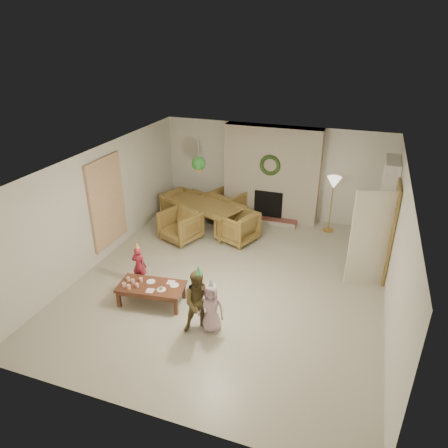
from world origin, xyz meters
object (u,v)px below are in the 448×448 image
at_px(dining_chair_far, 226,205).
at_px(coffee_table_top, 151,287).
at_px(dining_table, 205,216).
at_px(dining_chair_near, 180,226).
at_px(dining_chair_left, 181,206).
at_px(child_pink, 211,308).
at_px(dining_chair_right, 237,227).
at_px(child_red, 139,266).
at_px(child_plaid, 199,302).

height_order(dining_chair_far, coffee_table_top, dining_chair_far).
relative_size(dining_table, dining_chair_near, 2.34).
xyz_separation_m(dining_chair_left, child_pink, (2.39, -3.98, 0.08)).
xyz_separation_m(dining_chair_far, dining_chair_right, (0.69, -1.19, 0.00)).
xyz_separation_m(dining_chair_far, child_pink, (1.28, -4.47, 0.08)).
bearing_deg(dining_chair_far, dining_chair_near, 90.00).
xyz_separation_m(child_red, child_plaid, (1.69, -0.92, 0.16)).
xyz_separation_m(dining_chair_right, child_plaid, (0.40, -3.35, 0.20)).
height_order(child_red, child_pink, child_pink).
distance_m(child_plaid, child_pink, 0.23).
xyz_separation_m(dining_chair_far, child_red, (-0.59, -3.62, 0.04)).
height_order(coffee_table_top, child_pink, child_pink).
bearing_deg(child_pink, coffee_table_top, 159.86).
relative_size(dining_chair_right, child_plaid, 0.72).
xyz_separation_m(dining_table, dining_chair_right, (1.00, -0.39, 0.04)).
height_order(dining_table, dining_chair_far, dining_chair_far).
height_order(dining_chair_right, child_pink, child_pink).
height_order(dining_chair_near, dining_chair_far, same).
height_order(dining_chair_left, child_red, child_red).
bearing_deg(dining_chair_near, child_red, -67.67).
xyz_separation_m(dining_table, child_plaid, (1.41, -3.74, 0.24)).
relative_size(child_plaid, child_pink, 1.27).
distance_m(dining_chair_far, dining_chair_left, 1.22).
bearing_deg(child_pink, dining_chair_near, 118.47).
xyz_separation_m(dining_chair_left, coffee_table_top, (1.05, -3.62, -0.03)).
xyz_separation_m(dining_table, dining_chair_left, (-0.80, 0.31, 0.04)).
relative_size(dining_chair_left, child_plaid, 0.72).
distance_m(dining_table, dining_chair_right, 1.08).
height_order(dining_chair_right, child_plaid, child_plaid).
relative_size(coffee_table_top, child_red, 1.46).
xyz_separation_m(dining_chair_left, child_plaid, (2.21, -4.05, 0.20)).
relative_size(child_red, child_pink, 0.92).
distance_m(dining_table, child_pink, 4.00).
relative_size(dining_table, coffee_table_top, 1.59).
distance_m(dining_chair_right, child_red, 2.75).
relative_size(dining_chair_right, child_red, 0.99).
relative_size(dining_chair_far, child_pink, 0.92).
height_order(dining_table, dining_chair_near, dining_chair_near).
distance_m(dining_chair_far, child_plaid, 4.68).
distance_m(dining_table, child_plaid, 4.00).
bearing_deg(child_red, coffee_table_top, 134.79).
distance_m(dining_chair_left, child_pink, 4.65).
bearing_deg(dining_chair_left, dining_chair_far, -45.00).
bearing_deg(coffee_table_top, child_plaid, -27.92).
distance_m(dining_chair_near, child_pink, 3.44).
bearing_deg(child_plaid, dining_table, 82.25).
distance_m(dining_chair_far, dining_chair_right, 1.38).
xyz_separation_m(dining_chair_near, dining_chair_right, (1.32, 0.41, 0.00)).
distance_m(child_red, child_plaid, 1.93).
bearing_deg(dining_chair_right, dining_chair_near, -51.34).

